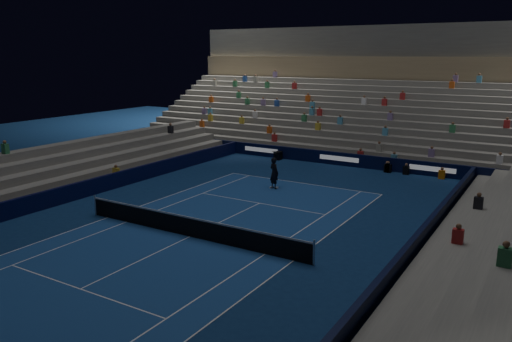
{
  "coord_description": "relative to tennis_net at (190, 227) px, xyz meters",
  "views": [
    {
      "loc": [
        14.33,
        -17.59,
        8.39
      ],
      "look_at": [
        0.0,
        6.0,
        2.0
      ],
      "focal_mm": 35.39,
      "sensor_mm": 36.0,
      "label": 1
    }
  ],
  "objects": [
    {
      "name": "ground",
      "position": [
        0.0,
        0.0,
        -0.5
      ],
      "size": [
        90.0,
        90.0,
        0.0
      ],
      "primitive_type": "plane",
      "color": "navy",
      "rests_on": "ground"
    },
    {
      "name": "broadcast_camera",
      "position": [
        -5.1,
        17.84,
        -0.16
      ],
      "size": [
        0.52,
        0.98,
        0.67
      ],
      "color": "black",
      "rests_on": "ground"
    },
    {
      "name": "grandstand_main",
      "position": [
        0.0,
        27.9,
        2.87
      ],
      "size": [
        44.0,
        15.2,
        11.2
      ],
      "color": "slate",
      "rests_on": "ground"
    },
    {
      "name": "grandstand_west",
      "position": [
        -13.17,
        0.0,
        0.41
      ],
      "size": [
        5.0,
        37.0,
        2.5
      ],
      "color": "slate",
      "rests_on": "ground"
    },
    {
      "name": "sponsor_barrier_far",
      "position": [
        0.0,
        18.5,
        -0.0
      ],
      "size": [
        44.0,
        0.25,
        1.0
      ],
      "primitive_type": "cube",
      "color": "black",
      "rests_on": "ground"
    },
    {
      "name": "tennis_player",
      "position": [
        -0.92,
        9.74,
        0.51
      ],
      "size": [
        0.87,
        0.74,
        2.03
      ],
      "primitive_type": "imported",
      "rotation": [
        0.0,
        0.0,
        2.74
      ],
      "color": "black",
      "rests_on": "ground"
    },
    {
      "name": "court_surface",
      "position": [
        0.0,
        0.0,
        -0.5
      ],
      "size": [
        10.97,
        23.77,
        0.01
      ],
      "primitive_type": "cube",
      "color": "navy",
      "rests_on": "ground"
    },
    {
      "name": "tennis_net",
      "position": [
        0.0,
        0.0,
        0.0
      ],
      "size": [
        12.9,
        0.1,
        1.1
      ],
      "color": "#B2B2B7",
      "rests_on": "ground"
    },
    {
      "name": "sponsor_barrier_east",
      "position": [
        9.7,
        0.0,
        -0.0
      ],
      "size": [
        0.25,
        37.0,
        1.0
      ],
      "primitive_type": "cube",
      "color": "black",
      "rests_on": "ground"
    },
    {
      "name": "grandstand_east",
      "position": [
        13.17,
        0.0,
        0.41
      ],
      "size": [
        5.0,
        37.0,
        2.5
      ],
      "color": "slate",
      "rests_on": "ground"
    },
    {
      "name": "sponsor_barrier_west",
      "position": [
        -9.7,
        0.0,
        -0.0
      ],
      "size": [
        0.25,
        37.0,
        1.0
      ],
      "primitive_type": "cube",
      "color": "black",
      "rests_on": "ground"
    }
  ]
}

